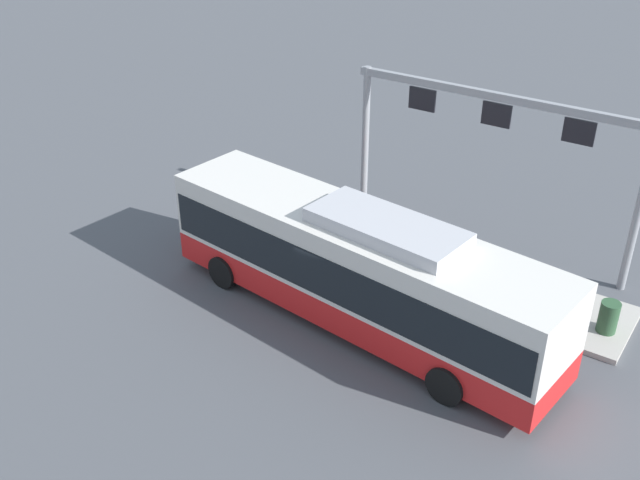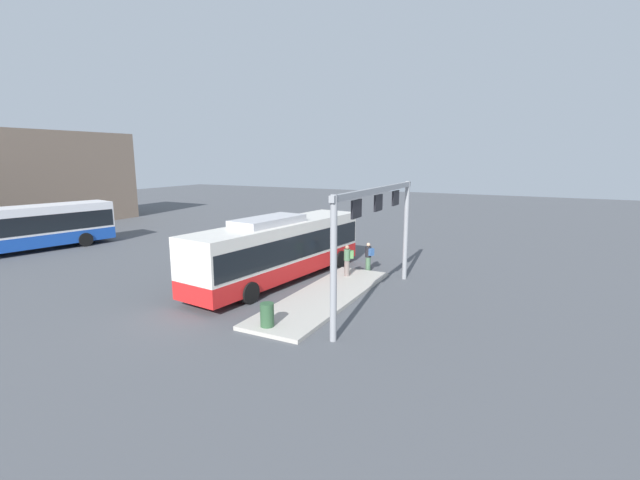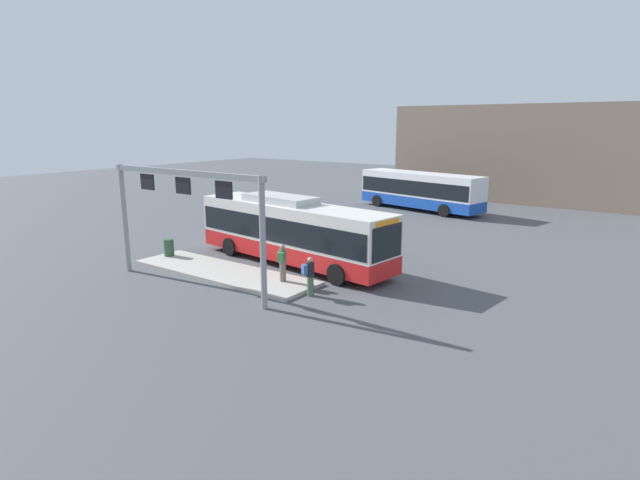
# 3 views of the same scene
# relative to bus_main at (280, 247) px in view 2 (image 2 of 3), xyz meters

# --- Properties ---
(ground_plane) EXTENTS (120.00, 120.00, 0.00)m
(ground_plane) POSITION_rel_bus_main_xyz_m (0.01, -0.00, -1.81)
(ground_plane) COLOR #4C4F54
(platform_curb) EXTENTS (10.00, 2.80, 0.16)m
(platform_curb) POSITION_rel_bus_main_xyz_m (-1.54, -3.41, -1.73)
(platform_curb) COLOR #B2ADA3
(platform_curb) RESTS_ON ground
(bus_main) EXTENTS (11.93, 3.87, 3.46)m
(bus_main) POSITION_rel_bus_main_xyz_m (0.00, 0.00, 0.00)
(bus_main) COLOR red
(bus_main) RESTS_ON ground
(bus_background_left) EXTENTS (11.21, 4.77, 3.10)m
(bus_background_left) POSITION_rel_bus_main_xyz_m (-1.87, 19.21, -0.03)
(bus_background_left) COLOR #1947AD
(bus_background_left) RESTS_ON ground
(person_boarding) EXTENTS (0.51, 0.60, 1.67)m
(person_boarding) POSITION_rel_bus_main_xyz_m (3.76, -3.52, -0.92)
(person_boarding) COLOR #476B4C
(person_boarding) RESTS_ON ground
(person_waiting_near) EXTENTS (0.47, 0.59, 1.67)m
(person_waiting_near) POSITION_rel_bus_main_xyz_m (1.88, -3.04, -0.76)
(person_waiting_near) COLOR slate
(person_waiting_near) RESTS_ON platform_curb
(platform_sign_gantry) EXTENTS (9.31, 0.24, 5.20)m
(platform_sign_gantry) POSITION_rel_bus_main_xyz_m (-1.21, -5.76, 1.94)
(platform_sign_gantry) COLOR gray
(platform_sign_gantry) RESTS_ON ground
(station_building) EXTENTS (22.23, 8.00, 8.75)m
(station_building) POSITION_rel_bus_main_xyz_m (2.84, 30.87, 2.56)
(station_building) COLOR gray
(station_building) RESTS_ON ground
(trash_bin) EXTENTS (0.52, 0.52, 0.90)m
(trash_bin) POSITION_rel_bus_main_xyz_m (-5.93, -3.15, -1.20)
(trash_bin) COLOR #2D5133
(trash_bin) RESTS_ON platform_curb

